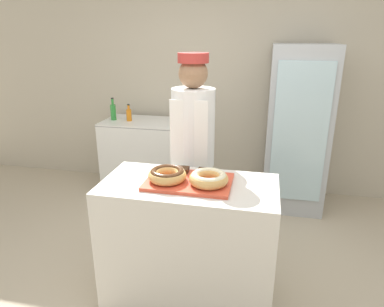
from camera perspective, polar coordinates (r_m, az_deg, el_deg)
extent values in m
plane|color=#B7A88E|center=(2.83, -0.47, -22.57)|extent=(14.00, 14.00, 0.00)
cube|color=#BCB29E|center=(4.25, 5.95, 11.85)|extent=(8.00, 0.06, 2.70)
cube|color=beige|center=(2.54, -0.49, -14.68)|extent=(1.19, 0.60, 0.94)
cube|color=#D84C33|center=(2.31, -0.53, -4.74)|extent=(0.57, 0.38, 0.02)
torus|color=tan|center=(2.29, -4.14, -3.64)|extent=(0.26, 0.26, 0.07)
torus|color=#472814|center=(2.29, -4.15, -3.17)|extent=(0.23, 0.23, 0.05)
torus|color=tan|center=(2.24, 2.79, -4.24)|extent=(0.26, 0.26, 0.07)
torus|color=beige|center=(2.23, 2.80, -3.76)|extent=(0.23, 0.23, 0.05)
cube|color=#382111|center=(2.44, -1.56, -2.70)|extent=(0.08, 0.08, 0.03)
cube|color=#382111|center=(2.41, 1.96, -2.99)|extent=(0.08, 0.08, 0.03)
cylinder|color=#4C4C51|center=(3.07, 0.18, -9.19)|extent=(0.25, 0.25, 0.85)
cylinder|color=white|center=(2.80, 0.20, 4.32)|extent=(0.35, 0.35, 0.64)
cube|color=white|center=(2.79, -0.51, -4.78)|extent=(0.30, 0.02, 1.34)
sphere|color=#936B4C|center=(2.72, 0.21, 13.19)|extent=(0.23, 0.23, 0.23)
cylinder|color=#B2332D|center=(2.71, 0.21, 15.67)|extent=(0.24, 0.24, 0.07)
cube|color=#ADB2B7|center=(3.94, 17.09, 3.86)|extent=(0.65, 0.65, 1.80)
cube|color=silver|center=(3.61, 17.51, 3.04)|extent=(0.53, 0.02, 1.44)
cube|color=white|center=(4.32, -8.16, -0.41)|extent=(0.91, 0.59, 0.90)
cube|color=gray|center=(4.19, -8.43, 5.16)|extent=(0.92, 0.59, 0.01)
cylinder|color=#2D8C38|center=(4.28, -12.99, 6.70)|extent=(0.07, 0.07, 0.18)
cylinder|color=#2D8C38|center=(4.25, -13.12, 8.39)|extent=(0.03, 0.03, 0.07)
cylinder|color=black|center=(4.25, -13.16, 8.94)|extent=(0.03, 0.03, 0.01)
cylinder|color=orange|center=(4.19, -10.46, 6.29)|extent=(0.06, 0.06, 0.14)
cylinder|color=orange|center=(4.17, -10.54, 7.56)|extent=(0.03, 0.03, 0.05)
cylinder|color=black|center=(4.16, -10.57, 8.00)|extent=(0.03, 0.03, 0.01)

